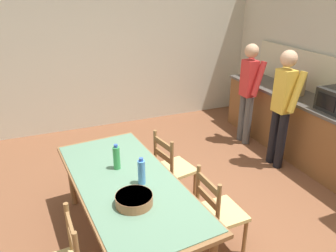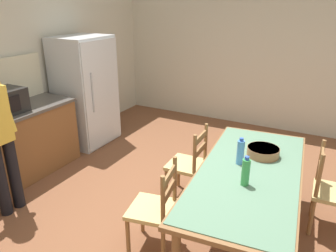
# 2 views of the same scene
# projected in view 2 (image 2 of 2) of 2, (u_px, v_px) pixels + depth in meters

# --- Properties ---
(ground_plane) EXTENTS (8.32, 8.32, 0.00)m
(ground_plane) POSITION_uv_depth(u_px,v_px,m) (174.00, 215.00, 3.65)
(ground_plane) COLOR brown
(wall_right) EXTENTS (0.12, 5.20, 2.90)m
(wall_right) POSITION_uv_depth(u_px,v_px,m) (258.00, 47.00, 5.80)
(wall_right) COLOR beige
(wall_right) RESTS_ON ground
(refrigerator) EXTENTS (0.84, 0.73, 1.72)m
(refrigerator) POSITION_uv_depth(u_px,v_px,m) (86.00, 91.00, 5.24)
(refrigerator) COLOR silver
(refrigerator) RESTS_ON ground
(microwave) EXTENTS (0.50, 0.39, 0.30)m
(microwave) POSITION_uv_depth(u_px,v_px,m) (2.00, 102.00, 3.97)
(microwave) COLOR black
(microwave) RESTS_ON kitchen_counter
(dining_table) EXTENTS (2.17, 1.11, 0.76)m
(dining_table) POSITION_uv_depth(u_px,v_px,m) (249.00, 178.00, 3.06)
(dining_table) COLOR brown
(dining_table) RESTS_ON ground
(bottle_near_centre) EXTENTS (0.07, 0.07, 0.27)m
(bottle_near_centre) POSITION_uv_depth(u_px,v_px,m) (246.00, 172.00, 2.77)
(bottle_near_centre) COLOR green
(bottle_near_centre) RESTS_ON dining_table
(bottle_off_centre) EXTENTS (0.07, 0.07, 0.27)m
(bottle_off_centre) POSITION_uv_depth(u_px,v_px,m) (240.00, 152.00, 3.12)
(bottle_off_centre) COLOR #4C8ED6
(bottle_off_centre) RESTS_ON dining_table
(serving_bowl) EXTENTS (0.32, 0.32, 0.09)m
(serving_bowl) POSITION_uv_depth(u_px,v_px,m) (263.00, 151.00, 3.31)
(serving_bowl) COLOR #9E6642
(serving_bowl) RESTS_ON dining_table
(chair_side_far_right) EXTENTS (0.44, 0.42, 0.91)m
(chair_side_far_right) POSITION_uv_depth(u_px,v_px,m) (189.00, 164.00, 3.83)
(chair_side_far_right) COLOR olive
(chair_side_far_right) RESTS_ON ground
(chair_side_near_right) EXTENTS (0.44, 0.42, 0.91)m
(chair_side_near_right) POSITION_uv_depth(u_px,v_px,m) (330.00, 192.00, 3.29)
(chair_side_near_right) COLOR olive
(chair_side_near_right) RESTS_ON ground
(chair_side_far_left) EXTENTS (0.49, 0.47, 0.91)m
(chair_side_far_left) POSITION_uv_depth(u_px,v_px,m) (155.00, 209.00, 3.02)
(chair_side_far_left) COLOR olive
(chair_side_far_left) RESTS_ON ground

